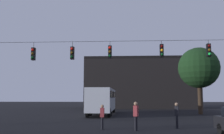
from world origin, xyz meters
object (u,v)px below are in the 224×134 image
Objects in this scene: tree_left_silhouette at (199,68)px; pedestrian_crossing_left at (136,114)px; pedestrian_crossing_center at (177,114)px; pedestrian_crossing_right at (102,115)px; city_bus at (102,99)px.

pedestrian_crossing_left is at bearing -118.40° from tree_left_silhouette.
tree_left_silhouette is at bearing 68.47° from pedestrian_crossing_center.
tree_left_silhouette is at bearing 55.11° from pedestrian_crossing_right.
tree_left_silhouette is (10.46, 15.01, 4.73)m from pedestrian_crossing_right.
pedestrian_crossing_center is (2.74, 1.25, -0.05)m from pedestrian_crossing_left.
city_bus is 12.40m from tree_left_silhouette.
city_bus is 14.20m from pedestrian_crossing_center.
pedestrian_crossing_center is at bearing -64.30° from city_bus.
pedestrian_crossing_left is 18.12m from tree_left_silhouette.
pedestrian_crossing_right is at bearing -84.66° from city_bus.
pedestrian_crossing_center is 1.07× the size of pedestrian_crossing_right.
pedestrian_crossing_left is 2.17m from pedestrian_crossing_right.
tree_left_silhouette is at bearing 6.84° from city_bus.
tree_left_silhouette reaches higher than pedestrian_crossing_left.
pedestrian_crossing_right is at bearing 169.03° from pedestrian_crossing_left.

